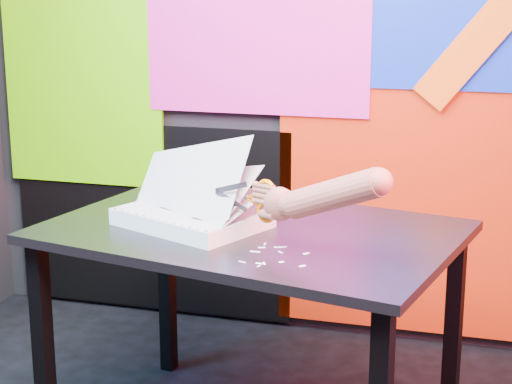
% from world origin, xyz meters
% --- Properties ---
extents(room, '(3.01, 3.01, 2.71)m').
position_xyz_m(room, '(0.00, 0.00, 1.35)').
color(room, black).
rests_on(room, ground).
extents(backdrop, '(2.88, 0.05, 2.08)m').
position_xyz_m(backdrop, '(0.06, 1.46, 0.96)').
color(backdrop, '#BB2509').
rests_on(backdrop, ground).
extents(work_table, '(1.38, 1.06, 0.75)m').
position_xyz_m(work_table, '(0.01, 0.48, 0.66)').
color(work_table, black).
rests_on(work_table, ground).
extents(printout_stack, '(0.51, 0.46, 0.32)m').
position_xyz_m(printout_stack, '(-0.17, 0.45, 0.78)').
color(printout_stack, silver).
rests_on(printout_stack, work_table).
extents(scissors, '(0.21, 0.10, 0.13)m').
position_xyz_m(scissors, '(0.09, 0.32, 0.88)').
color(scissors, silver).
rests_on(scissors, printout_stack).
extents(hand_forearm, '(0.41, 0.21, 0.20)m').
position_xyz_m(hand_forearm, '(0.29, 0.24, 0.93)').
color(hand_forearm, '#9E5242').
rests_on(hand_forearm, work_table).
extents(paper_clippings, '(0.19, 0.21, 0.00)m').
position_xyz_m(paper_clippings, '(0.15, 0.23, 0.75)').
color(paper_clippings, silver).
rests_on(paper_clippings, work_table).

